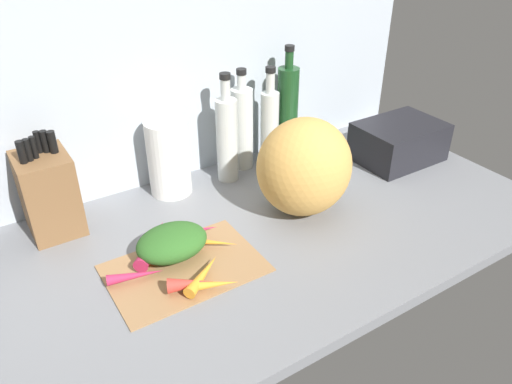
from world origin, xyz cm
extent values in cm
cube|color=slate|center=(0.00, 0.00, -1.50)|extent=(170.00, 80.00, 3.00)
cube|color=#ADB7C1|center=(0.00, 38.50, 30.00)|extent=(170.00, 3.00, 60.00)
cube|color=#997047|center=(-16.91, -4.38, 0.40)|extent=(35.21, 23.93, 0.80)
cone|color=red|center=(-19.12, -12.32, 2.50)|extent=(10.53, 7.13, 3.40)
cone|color=orange|center=(-14.55, -14.76, 1.97)|extent=(10.52, 6.39, 2.34)
cone|color=orange|center=(-9.38, -0.19, 2.05)|extent=(14.24, 12.42, 2.49)
cone|color=#B2264C|center=(-10.29, 5.59, 2.18)|extent=(13.71, 6.56, 2.77)
cone|color=orange|center=(-19.16, 1.69, 2.29)|extent=(10.61, 4.45, 2.98)
cone|color=orange|center=(-15.27, -10.74, 2.23)|extent=(12.51, 10.22, 2.85)
cone|color=#B2264C|center=(-28.12, -2.80, 2.05)|extent=(12.69, 5.93, 2.50)
cone|color=#B2264C|center=(-20.57, 5.72, 2.58)|extent=(14.14, 15.98, 3.55)
ellipsoid|color=#2D6023|center=(-17.34, 0.99, 4.45)|extent=(17.26, 13.28, 7.30)
ellipsoid|color=gold|center=(21.42, 1.26, 13.26)|extent=(25.84, 23.96, 26.52)
cube|color=brown|center=(-37.93, 28.23, 10.59)|extent=(12.54, 14.72, 21.18)
cylinder|color=black|center=(-41.59, 26.70, 23.93)|extent=(1.87, 1.87, 5.50)
cylinder|color=black|center=(-40.13, 27.04, 23.93)|extent=(1.53, 1.53, 5.50)
cylinder|color=black|center=(-38.66, 27.77, 23.93)|extent=(1.42, 1.42, 5.50)
cylinder|color=black|center=(-37.20, 30.25, 23.93)|extent=(1.48, 1.48, 5.50)
cylinder|color=black|center=(-35.74, 29.68, 23.93)|extent=(1.79, 1.79, 5.50)
cylinder|color=black|center=(-34.28, 28.39, 23.93)|extent=(1.99, 1.99, 5.50)
cylinder|color=white|center=(-4.91, 29.50, 11.05)|extent=(11.85, 11.85, 22.10)
cylinder|color=silver|center=(12.82, 27.16, 12.62)|extent=(6.32, 6.32, 25.25)
cylinder|color=silver|center=(12.82, 27.16, 28.29)|extent=(2.74, 2.74, 6.08)
cylinder|color=black|center=(12.82, 27.16, 32.13)|extent=(3.15, 3.15, 1.60)
cylinder|color=silver|center=(20.77, 31.74, 12.70)|extent=(6.69, 6.69, 25.39)
cylinder|color=silver|center=(20.77, 31.74, 27.67)|extent=(2.65, 2.65, 4.56)
cylinder|color=black|center=(20.77, 31.74, 30.75)|extent=(3.04, 3.04, 1.60)
cylinder|color=silver|center=(28.51, 28.11, 11.94)|extent=(5.60, 5.60, 23.89)
cylinder|color=silver|center=(28.51, 28.11, 27.04)|extent=(2.66, 2.66, 6.31)
cylinder|color=black|center=(28.51, 28.11, 31.00)|extent=(3.05, 3.05, 1.60)
cylinder|color=#19421E|center=(35.92, 29.25, 14.92)|extent=(6.63, 6.63, 29.84)
cylinder|color=#19421E|center=(35.92, 29.25, 32.44)|extent=(2.55, 2.55, 5.20)
cylinder|color=black|center=(35.92, 29.25, 35.84)|extent=(2.94, 2.94, 1.60)
cube|color=black|center=(65.72, 8.79, 6.14)|extent=(26.74, 19.52, 12.29)
camera|label=1|loc=(-51.17, -89.10, 76.01)|focal=35.00mm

